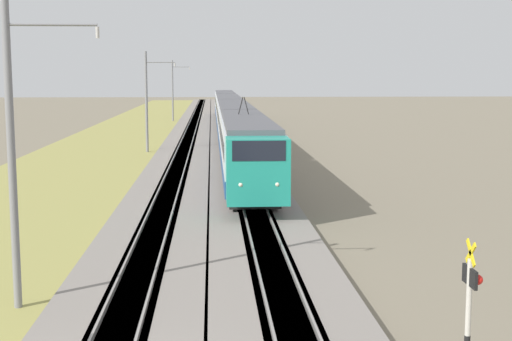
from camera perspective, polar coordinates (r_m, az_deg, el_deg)
ballast_main at (r=63.87m, az=-5.65°, el=1.88°), size 240.00×4.40×0.30m
ballast_adjacent at (r=63.86m, az=-1.78°, el=1.91°), size 240.00×4.40×0.30m
track_main at (r=63.87m, az=-5.65°, el=1.89°), size 240.00×1.57×0.45m
track_adjacent at (r=63.86m, az=-1.78°, el=1.92°), size 240.00×1.57×0.45m
grass_verge at (r=64.38m, az=-10.95°, el=1.74°), size 240.00×13.52×0.12m
passenger_train at (r=73.11m, az=-2.02°, el=4.44°), size 86.38×2.84×5.20m
crossing_signal_far at (r=14.69m, az=16.70°, el=-10.40°), size 0.70×0.23×3.39m
catenary_mast_near at (r=20.34m, az=-18.84°, el=1.56°), size 0.22×2.56×8.76m
catenary_mast_mid at (r=60.28m, az=-8.70°, el=5.52°), size 0.22×2.56×8.48m
catenary_mast_far at (r=100.66m, az=-6.66°, el=6.40°), size 0.22×2.56×8.54m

